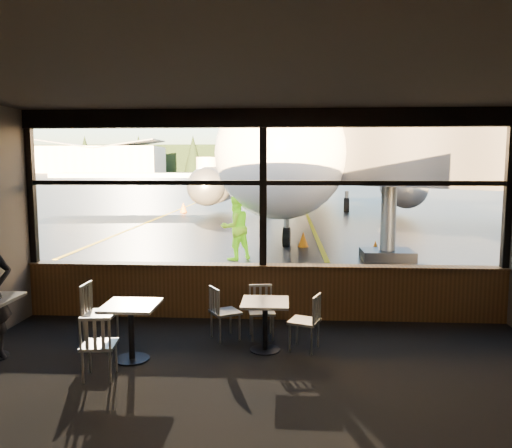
# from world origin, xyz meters

# --- Properties ---
(ground_plane) EXTENTS (520.00, 520.00, 0.00)m
(ground_plane) POSITION_xyz_m (0.00, 120.00, 0.00)
(ground_plane) COLOR black
(ground_plane) RESTS_ON ground
(carpet_floor) EXTENTS (8.00, 6.00, 0.01)m
(carpet_floor) POSITION_xyz_m (0.00, -3.00, 0.01)
(carpet_floor) COLOR black
(carpet_floor) RESTS_ON ground
(ceiling) EXTENTS (8.00, 6.00, 0.04)m
(ceiling) POSITION_xyz_m (0.00, -3.00, 3.50)
(ceiling) COLOR #38332D
(ceiling) RESTS_ON ground
(wall_back) EXTENTS (8.00, 0.04, 3.50)m
(wall_back) POSITION_xyz_m (0.00, -6.00, 1.75)
(wall_back) COLOR #514941
(wall_back) RESTS_ON ground
(window_sill) EXTENTS (8.00, 0.28, 0.90)m
(window_sill) POSITION_xyz_m (0.00, 0.00, 0.45)
(window_sill) COLOR brown
(window_sill) RESTS_ON ground
(window_header) EXTENTS (8.00, 0.18, 0.30)m
(window_header) POSITION_xyz_m (0.00, 0.00, 3.35)
(window_header) COLOR black
(window_header) RESTS_ON ground
(mullion_left) EXTENTS (0.12, 0.12, 2.60)m
(mullion_left) POSITION_xyz_m (-3.95, 0.00, 2.20)
(mullion_left) COLOR black
(mullion_left) RESTS_ON ground
(mullion_centre) EXTENTS (0.12, 0.12, 2.60)m
(mullion_centre) POSITION_xyz_m (0.00, 0.00, 2.20)
(mullion_centre) COLOR black
(mullion_centre) RESTS_ON ground
(mullion_right) EXTENTS (0.12, 0.12, 2.60)m
(mullion_right) POSITION_xyz_m (3.95, 0.00, 2.20)
(mullion_right) COLOR black
(mullion_right) RESTS_ON ground
(window_transom) EXTENTS (8.00, 0.10, 0.08)m
(window_transom) POSITION_xyz_m (0.00, 0.00, 2.30)
(window_transom) COLOR black
(window_transom) RESTS_ON ground
(airliner) EXTENTS (32.45, 37.76, 10.76)m
(airliner) POSITION_xyz_m (1.48, 19.47, 5.38)
(airliner) COLOR white
(airliner) RESTS_ON ground_plane
(jet_bridge) EXTENTS (8.36, 10.22, 4.46)m
(jet_bridge) POSITION_xyz_m (3.60, 5.50, 2.23)
(jet_bridge) COLOR #272729
(jet_bridge) RESTS_ON ground_plane
(cafe_table_near) EXTENTS (0.65, 0.65, 0.71)m
(cafe_table_near) POSITION_xyz_m (0.10, -1.51, 0.36)
(cafe_table_near) COLOR gray
(cafe_table_near) RESTS_ON carpet_floor
(cafe_table_mid) EXTENTS (0.70, 0.70, 0.77)m
(cafe_table_mid) POSITION_xyz_m (-1.66, -1.96, 0.38)
(cafe_table_mid) COLOR #ABA69D
(cafe_table_mid) RESTS_ON carpet_floor
(chair_near_e) EXTENTS (0.57, 0.57, 0.82)m
(chair_near_e) POSITION_xyz_m (0.65, -1.44, 0.41)
(chair_near_e) COLOR beige
(chair_near_e) RESTS_ON carpet_floor
(chair_near_w) EXTENTS (0.61, 0.61, 0.82)m
(chair_near_w) POSITION_xyz_m (-0.51, -1.07, 0.41)
(chair_near_w) COLOR #B2ADA0
(chair_near_w) RESTS_ON carpet_floor
(chair_near_n) EXTENTS (0.50, 0.50, 0.80)m
(chair_near_n) POSITION_xyz_m (0.02, -0.99, 0.40)
(chair_near_n) COLOR #B6B1A4
(chair_near_n) RESTS_ON carpet_floor
(chair_mid_s) EXTENTS (0.50, 0.50, 0.83)m
(chair_mid_s) POSITION_xyz_m (-1.87, -2.54, 0.41)
(chair_mid_s) COLOR beige
(chair_mid_s) RESTS_ON carpet_floor
(chair_mid_w) EXTENTS (0.51, 0.51, 0.93)m
(chair_mid_w) POSITION_xyz_m (-2.26, -1.45, 0.46)
(chair_mid_w) COLOR #ABA79A
(chair_mid_w) RESTS_ON carpet_floor
(ground_crew) EXTENTS (1.10, 1.07, 1.79)m
(ground_crew) POSITION_xyz_m (-1.01, 5.35, 0.90)
(ground_crew) COLOR #BFF219
(ground_crew) RESTS_ON ground_plane
(cone_nose) EXTENTS (0.35, 0.35, 0.48)m
(cone_nose) POSITION_xyz_m (0.94, 7.65, 0.24)
(cone_nose) COLOR #F44607
(cone_nose) RESTS_ON ground_plane
(cone_wing) EXTENTS (0.40, 0.40, 0.55)m
(cone_wing) POSITION_xyz_m (-5.37, 19.34, 0.28)
(cone_wing) COLOR #DF5B07
(cone_wing) RESTS_ON ground_plane
(hangar_left) EXTENTS (45.00, 18.00, 11.00)m
(hangar_left) POSITION_xyz_m (-70.00, 180.00, 5.50)
(hangar_left) COLOR silver
(hangar_left) RESTS_ON ground_plane
(hangar_mid) EXTENTS (38.00, 15.00, 10.00)m
(hangar_mid) POSITION_xyz_m (0.00, 185.00, 5.00)
(hangar_mid) COLOR silver
(hangar_mid) RESTS_ON ground_plane
(hangar_right) EXTENTS (50.00, 20.00, 12.00)m
(hangar_right) POSITION_xyz_m (60.00, 178.00, 6.00)
(hangar_right) COLOR silver
(hangar_right) RESTS_ON ground_plane
(fuel_tank_a) EXTENTS (8.00, 8.00, 6.00)m
(fuel_tank_a) POSITION_xyz_m (-30.00, 182.00, 3.00)
(fuel_tank_a) COLOR silver
(fuel_tank_a) RESTS_ON ground_plane
(fuel_tank_b) EXTENTS (8.00, 8.00, 6.00)m
(fuel_tank_b) POSITION_xyz_m (-20.00, 182.00, 3.00)
(fuel_tank_b) COLOR silver
(fuel_tank_b) RESTS_ON ground_plane
(fuel_tank_c) EXTENTS (8.00, 8.00, 6.00)m
(fuel_tank_c) POSITION_xyz_m (-10.00, 182.00, 3.00)
(fuel_tank_c) COLOR silver
(fuel_tank_c) RESTS_ON ground_plane
(treeline) EXTENTS (360.00, 3.00, 12.00)m
(treeline) POSITION_xyz_m (0.00, 210.00, 6.00)
(treeline) COLOR black
(treeline) RESTS_ON ground_plane
(cone_extra) EXTENTS (0.31, 0.31, 0.43)m
(cone_extra) POSITION_xyz_m (2.98, 6.24, 0.21)
(cone_extra) COLOR orange
(cone_extra) RESTS_ON ground_plane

